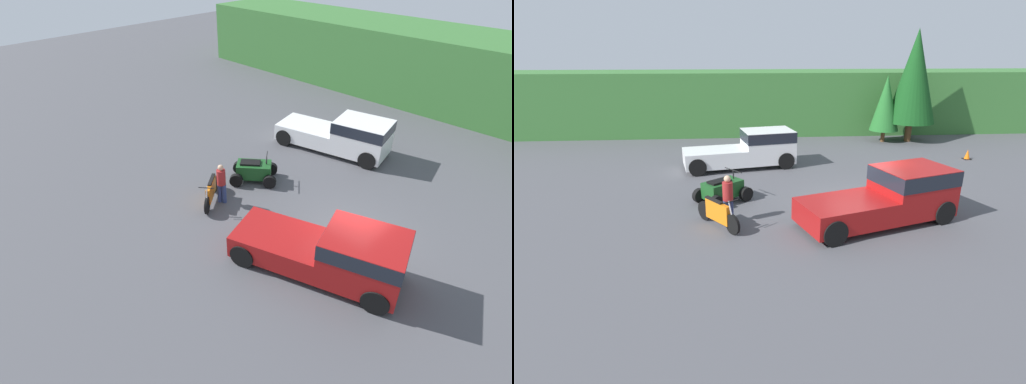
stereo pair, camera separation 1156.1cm
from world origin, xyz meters
The scene contains 10 objects.
ground_plane centered at (0.00, 0.00, 0.00)m, with size 80.00×80.00×0.00m, color #4C4C51.
hillside_backdrop centered at (0.00, 16.00, 2.16)m, with size 44.00×6.00×4.31m.
tree_left centered at (4.77, 11.12, 2.51)m, with size 1.88×1.88×4.27m.
tree_mid_left centered at (6.47, 11.12, 4.15)m, with size 3.11×3.11×7.06m.
pickup_truck_red centered at (0.53, -1.70, 0.99)m, with size 5.86×3.63×1.88m.
pickup_truck_second centered at (-4.13, 5.75, 0.99)m, with size 5.89×3.13×1.88m.
dirt_bike centered at (-5.52, -1.73, 0.49)m, with size 1.52×1.89×1.16m.
quad_atv centered at (-5.44, 0.69, 0.48)m, with size 2.44×2.34×1.22m.
rider_person centered at (-5.17, -1.45, 0.95)m, with size 0.49×0.49×1.75m.
traffic_cone centered at (7.93, 6.31, 0.25)m, with size 0.42×0.42×0.55m.
Camera 2 is at (-4.71, -14.42, 5.75)m, focal length 28.00 mm.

